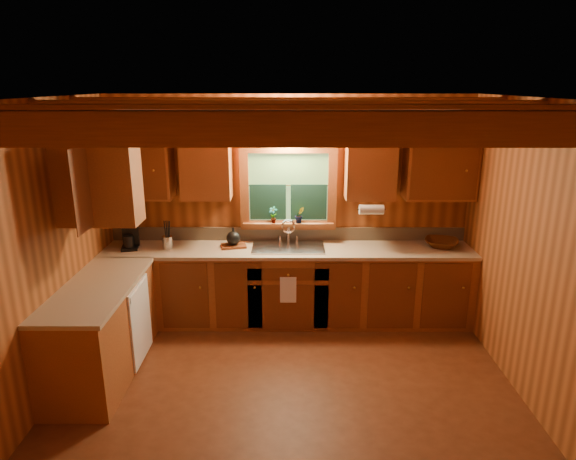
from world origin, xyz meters
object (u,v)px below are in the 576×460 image
Objects in this scene: sink at (288,251)px; cutting_board at (234,246)px; coffee_maker at (130,235)px; wicker_basket at (441,243)px.

cutting_board is (-0.63, 0.03, 0.06)m from sink.
coffee_maker is (-1.80, -0.02, 0.20)m from sink.
coffee_maker reaches higher than cutting_board.
coffee_maker is at bearing -179.23° from sink.
coffee_maker is 1.18m from cutting_board.
cutting_board is 2.39m from wicker_basket.
cutting_board is at bearing 177.57° from sink.
sink is 2.59× the size of coffee_maker.
sink reaches higher than wicker_basket.
cutting_board is (1.17, 0.05, -0.14)m from coffee_maker.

